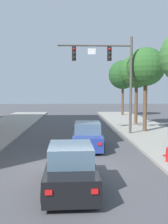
% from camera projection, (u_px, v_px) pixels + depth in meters
% --- Properties ---
extents(ground_plane, '(120.00, 120.00, 0.00)m').
position_uv_depth(ground_plane, '(71.00, 168.00, 11.74)').
color(ground_plane, '#4C4C51').
extents(traffic_signal_mast, '(5.77, 0.38, 7.50)m').
position_uv_depth(traffic_signal_mast, '(111.00, 67.00, 20.17)').
color(traffic_signal_mast, '#514C47').
rests_on(traffic_signal_mast, sidewalk_right).
extents(car_lead_blue, '(1.98, 4.31, 1.60)m').
position_uv_depth(car_lead_blue, '(88.00, 136.00, 15.85)').
color(car_lead_blue, navy).
rests_on(car_lead_blue, ground).
extents(car_following_black, '(1.92, 4.28, 1.60)m').
position_uv_depth(car_following_black, '(71.00, 168.00, 9.28)').
color(car_following_black, black).
rests_on(car_following_black, ground).
extents(fire_hydrant, '(0.48, 0.24, 0.72)m').
position_uv_depth(fire_hydrant, '(168.00, 154.00, 12.25)').
color(fire_hydrant, red).
rests_on(fire_hydrant, sidewalk_right).
extents(street_tree_second, '(3.13, 3.13, 6.87)m').
position_uv_depth(street_tree_second, '(146.00, 67.00, 21.32)').
color(street_tree_second, brown).
rests_on(street_tree_second, sidewalk_right).
extents(street_tree_third, '(3.34, 3.34, 6.97)m').
position_uv_depth(street_tree_third, '(137.00, 72.00, 26.07)').
color(street_tree_third, brown).
rests_on(street_tree_third, sidewalk_right).
extents(street_tree_farthest, '(3.95, 3.95, 7.55)m').
position_uv_depth(street_tree_farthest, '(123.00, 75.00, 35.95)').
color(street_tree_farthest, brown).
rests_on(street_tree_farthest, sidewalk_right).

